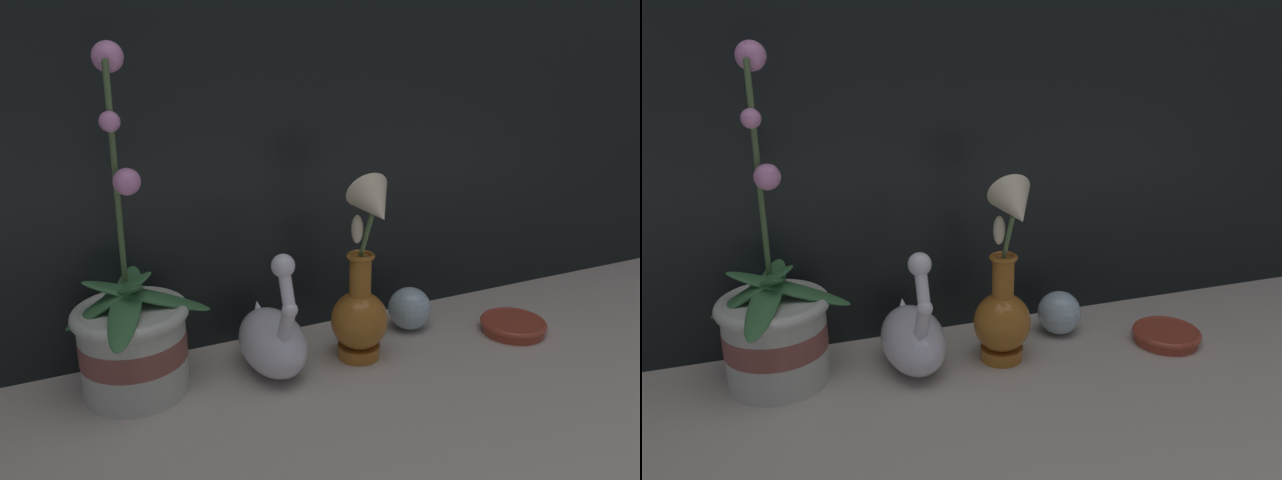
% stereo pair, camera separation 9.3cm
% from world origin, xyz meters
% --- Properties ---
extents(ground_plane, '(2.80, 2.80, 0.00)m').
position_xyz_m(ground_plane, '(0.00, 0.00, 0.00)').
color(ground_plane, '#BCB2A3').
extents(orchid_potted_plant, '(0.21, 0.22, 0.49)m').
position_xyz_m(orchid_potted_plant, '(-0.32, 0.15, 0.09)').
color(orchid_potted_plant, beige).
rests_on(orchid_potted_plant, ground_plane).
extents(swan_figurine, '(0.10, 0.18, 0.21)m').
position_xyz_m(swan_figurine, '(-0.12, 0.12, 0.05)').
color(swan_figurine, white).
rests_on(swan_figurine, ground_plane).
extents(blue_vase, '(0.09, 0.13, 0.31)m').
position_xyz_m(blue_vase, '(0.02, 0.09, 0.11)').
color(blue_vase, '#B26B23').
rests_on(blue_vase, ground_plane).
extents(glass_sphere, '(0.08, 0.08, 0.08)m').
position_xyz_m(glass_sphere, '(0.15, 0.15, 0.04)').
color(glass_sphere, silver).
rests_on(glass_sphere, ground_plane).
extents(amber_dish, '(0.11, 0.11, 0.02)m').
position_xyz_m(amber_dish, '(0.31, 0.07, 0.01)').
color(amber_dish, '#A8422D').
rests_on(amber_dish, ground_plane).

